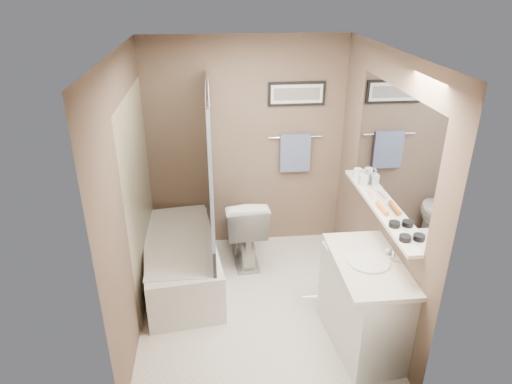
{
  "coord_description": "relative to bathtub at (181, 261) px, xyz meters",
  "views": [
    {
      "loc": [
        -0.38,
        -3.56,
        2.91
      ],
      "look_at": [
        0.0,
        0.15,
        1.15
      ],
      "focal_mm": 32.0,
      "sensor_mm": 36.0,
      "label": 1
    }
  ],
  "objects": [
    {
      "name": "ground",
      "position": [
        0.75,
        -0.45,
        -0.25
      ],
      "size": [
        2.5,
        2.5,
        0.0
      ],
      "primitive_type": "plane",
      "color": "silver",
      "rests_on": "ground"
    },
    {
      "name": "ceiling",
      "position": [
        0.75,
        -0.45,
        2.13
      ],
      "size": [
        2.2,
        2.5,
        0.04
      ],
      "primitive_type": "cube",
      "color": "white",
      "rests_on": "wall_back"
    },
    {
      "name": "wall_back",
      "position": [
        0.75,
        0.78,
        0.95
      ],
      "size": [
        2.2,
        0.04,
        2.4
      ],
      "primitive_type": "cube",
      "color": "brown",
      "rests_on": "ground"
    },
    {
      "name": "wall_front",
      "position": [
        0.75,
        -1.68,
        0.95
      ],
      "size": [
        2.2,
        0.04,
        2.4
      ],
      "primitive_type": "cube",
      "color": "brown",
      "rests_on": "ground"
    },
    {
      "name": "wall_left",
      "position": [
        -0.33,
        -0.45,
        0.95
      ],
      "size": [
        0.04,
        2.5,
        2.4
      ],
      "primitive_type": "cube",
      "color": "brown",
      "rests_on": "ground"
    },
    {
      "name": "wall_right",
      "position": [
        1.83,
        -0.45,
        0.95
      ],
      "size": [
        0.04,
        2.5,
        2.4
      ],
      "primitive_type": "cube",
      "color": "brown",
      "rests_on": "ground"
    },
    {
      "name": "tile_surround",
      "position": [
        -0.34,
        0.05,
        0.75
      ],
      "size": [
        0.02,
        1.55,
        2.0
      ],
      "primitive_type": "cube",
      "color": "#C2B593",
      "rests_on": "wall_left"
    },
    {
      "name": "curtain_rod",
      "position": [
        0.35,
        0.05,
        1.8
      ],
      "size": [
        0.02,
        1.55,
        0.02
      ],
      "primitive_type": "cylinder",
      "rotation": [
        1.57,
        0.0,
        0.0
      ],
      "color": "silver",
      "rests_on": "wall_left"
    },
    {
      "name": "curtain_upper",
      "position": [
        0.35,
        0.05,
        1.15
      ],
      "size": [
        0.03,
        1.45,
        1.28
      ],
      "primitive_type": "cube",
      "color": "silver",
      "rests_on": "curtain_rod"
    },
    {
      "name": "curtain_lower",
      "position": [
        0.35,
        0.05,
        0.33
      ],
      "size": [
        0.03,
        1.45,
        0.36
      ],
      "primitive_type": "cube",
      "color": "#232841",
      "rests_on": "curtain_rod"
    },
    {
      "name": "mirror",
      "position": [
        1.84,
        -0.6,
        1.37
      ],
      "size": [
        0.02,
        1.6,
        1.0
      ],
      "primitive_type": "cube",
      "color": "silver",
      "rests_on": "wall_right"
    },
    {
      "name": "shelf",
      "position": [
        1.79,
        -0.6,
        0.85
      ],
      "size": [
        0.12,
        1.6,
        0.03
      ],
      "primitive_type": "cube",
      "color": "silver",
      "rests_on": "wall_right"
    },
    {
      "name": "towel_bar",
      "position": [
        1.3,
        0.76,
        1.05
      ],
      "size": [
        0.6,
        0.02,
        0.02
      ],
      "primitive_type": "cylinder",
      "rotation": [
        0.0,
        1.57,
        0.0
      ],
      "color": "silver",
      "rests_on": "wall_back"
    },
    {
      "name": "towel",
      "position": [
        1.3,
        0.74,
        0.87
      ],
      "size": [
        0.34,
        0.05,
        0.44
      ],
      "primitive_type": "cube",
      "color": "#8496C1",
      "rests_on": "towel_bar"
    },
    {
      "name": "art_frame",
      "position": [
        1.3,
        0.78,
        1.53
      ],
      "size": [
        0.62,
        0.02,
        0.26
      ],
      "primitive_type": "cube",
      "color": "black",
      "rests_on": "wall_back"
    },
    {
      "name": "art_mat",
      "position": [
        1.3,
        0.77,
        1.53
      ],
      "size": [
        0.56,
        0.0,
        0.2
      ],
      "primitive_type": "cube",
      "color": "white",
      "rests_on": "art_frame"
    },
    {
      "name": "art_image",
      "position": [
        1.3,
        0.76,
        1.53
      ],
      "size": [
        0.5,
        0.0,
        0.13
      ],
      "primitive_type": "cube",
      "color": "#595959",
      "rests_on": "art_mat"
    },
    {
      "name": "door",
      "position": [
        1.3,
        -1.69,
        0.75
      ],
      "size": [
        0.8,
        0.02,
        2.0
      ],
      "primitive_type": "cube",
      "color": "silver",
      "rests_on": "wall_front"
    },
    {
      "name": "door_handle",
      "position": [
        0.97,
        -1.64,
        0.75
      ],
      "size": [
        0.1,
        0.02,
        0.02
      ],
      "primitive_type": "cylinder",
      "rotation": [
        0.0,
        1.57,
        0.0
      ],
      "color": "silver",
      "rests_on": "door"
    },
    {
      "name": "bathtub",
      "position": [
        0.0,
        0.0,
        0.0
      ],
      "size": [
        0.88,
        1.57,
        0.5
      ],
      "primitive_type": "cube",
      "rotation": [
        0.0,
        0.0,
        0.12
      ],
      "color": "silver",
      "rests_on": "ground"
    },
    {
      "name": "tub_rim",
      "position": [
        -0.0,
        0.0,
        0.25
      ],
      "size": [
        0.56,
        1.36,
        0.02
      ],
      "primitive_type": "cube",
      "color": "beige",
      "rests_on": "bathtub"
    },
    {
      "name": "toilet",
      "position": [
        0.69,
        0.38,
        0.15
      ],
      "size": [
        0.49,
        0.81,
        0.81
      ],
      "primitive_type": "imported",
      "rotation": [
        0.0,
        0.0,
        3.2
      ],
      "color": "silver",
      "rests_on": "ground"
    },
    {
      "name": "vanity",
      "position": [
        1.6,
        -1.05,
        0.15
      ],
      "size": [
        0.6,
        0.95,
        0.8
      ],
      "primitive_type": "cube",
      "rotation": [
        0.0,
        0.0,
        0.12
      ],
      "color": "silver",
      "rests_on": "ground"
    },
    {
      "name": "countertop",
      "position": [
        1.59,
        -1.05,
        0.57
      ],
      "size": [
        0.54,
        0.96,
        0.04
      ],
      "primitive_type": "cube",
      "color": "beige",
      "rests_on": "vanity"
    },
    {
      "name": "sink_basin",
      "position": [
        1.58,
        -1.05,
        0.6
      ],
      "size": [
        0.34,
        0.34,
        0.01
      ],
      "primitive_type": "cylinder",
      "color": "silver",
      "rests_on": "countertop"
    },
    {
      "name": "faucet_spout",
      "position": [
        1.78,
        -1.05,
        0.64
      ],
      "size": [
        0.02,
        0.02,
        0.1
      ],
      "primitive_type": "cylinder",
      "color": "silver",
      "rests_on": "countertop"
    },
    {
      "name": "faucet_knob",
      "position": [
        1.78,
        -0.95,
        0.62
      ],
      "size": [
        0.05,
        0.05,
        0.05
      ],
      "primitive_type": "sphere",
      "color": "white",
      "rests_on": "countertop"
    },
    {
      "name": "candle_bowl_near",
      "position": [
        1.79,
        -1.19,
        0.89
      ],
      "size": [
        0.09,
        0.09,
        0.04
      ],
      "primitive_type": "cylinder",
      "color": "black",
      "rests_on": "shelf"
    },
    {
      "name": "candle_bowl_far",
      "position": [
        1.79,
        -0.98,
        0.89
      ],
      "size": [
        0.09,
        0.09,
        0.04
      ],
      "primitive_type": "cylinder",
      "color": "black",
      "rests_on": "shelf"
    },
    {
      "name": "hair_brush_front",
      "position": [
        1.79,
        -0.71,
        0.89
      ],
      "size": [
        0.05,
        0.22,
        0.04
      ],
      "primitive_type": "cylinder",
      "rotation": [
        1.57,
        0.0,
        0.02
      ],
      "color": "orange",
      "rests_on": "shelf"
    },
    {
      "name": "pink_comb",
      "position": [
        1.79,
        -0.41,
        0.87
      ],
      "size": [
        0.05,
        0.16,
        0.01
      ],
      "primitive_type": "cube",
      "rotation": [
        0.0,
        0.0,
        -0.13
      ],
      "color": "pink",
      "rests_on": "shelf"
    },
    {
      "name": "glass_jar",
      "position": [
        1.79,
        -0.01,
        0.92
      ],
      "size": [
        0.08,
        0.08,
        0.1
      ],
      "primitive_type": "cylinder",
      "color": "white",
      "rests_on": "shelf"
    },
    {
      "name": "soap_bottle",
      "position": [
        1.79,
        -0.17,
        0.94
      ],
      "size": [
        0.07,
        0.08,
        0.16
      ],
      "primitive_type": "imported",
      "rotation": [
        0.0,
        0.0,
        -0.05
      ],
      "color": "#999999",
      "rests_on": "shelf"
    }
  ]
}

